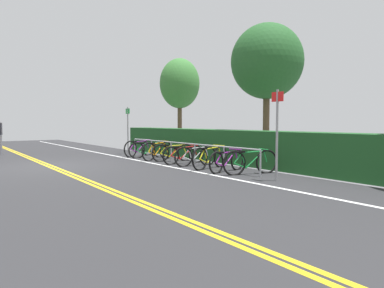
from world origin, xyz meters
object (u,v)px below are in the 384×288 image
(bicycle_3, at_px, (173,153))
(tree_mid, at_px, (267,62))
(bicycle_0, at_px, (140,148))
(bicycle_8, at_px, (251,162))
(bike_rack, at_px, (182,147))
(bicycle_5, at_px, (196,156))
(bicycle_7, at_px, (227,161))
(bicycle_1, at_px, (149,150))
(bicycle_4, at_px, (184,155))
(bicycle_2, at_px, (157,151))
(sign_post_near, at_px, (128,126))
(sign_post_far, at_px, (277,126))
(tree_near_left, at_px, (180,84))
(bicycle_6, at_px, (211,157))

(bicycle_3, xyz_separation_m, tree_mid, (1.62, 3.32, 3.51))
(bicycle_0, height_order, bicycle_8, bicycle_0)
(bike_rack, xyz_separation_m, bicycle_5, (0.81, 0.01, -0.24))
(bicycle_7, bearing_deg, bike_rack, 178.33)
(bike_rack, bearing_deg, tree_mid, 76.98)
(bicycle_0, xyz_separation_m, bicycle_5, (4.16, 0.02, -0.02))
(bicycle_0, relative_size, bicycle_1, 1.06)
(bicycle_0, height_order, bicycle_4, bicycle_0)
(bicycle_0, bearing_deg, bicycle_8, 1.20)
(bike_rack, relative_size, bicycle_4, 4.38)
(bicycle_2, distance_m, bicycle_7, 4.13)
(bicycle_0, bearing_deg, bicycle_7, -0.61)
(bicycle_7, distance_m, bicycle_8, 0.81)
(bicycle_8, xyz_separation_m, sign_post_near, (-7.82, -0.14, 0.96))
(bicycle_0, bearing_deg, sign_post_far, -1.02)
(bike_rack, relative_size, bicycle_3, 4.76)
(bike_rack, distance_m, tree_near_left, 7.28)
(sign_post_far, bearing_deg, bicycle_0, 178.98)
(bicycle_1, distance_m, bicycle_6, 4.16)
(bicycle_0, relative_size, bicycle_2, 1.04)
(sign_post_near, height_order, tree_near_left, tree_near_left)
(bicycle_3, bearing_deg, bicycle_4, -6.72)
(sign_post_far, relative_size, tree_mid, 0.43)
(sign_post_near, relative_size, tree_near_left, 0.44)
(bicycle_0, height_order, bicycle_3, bicycle_0)
(sign_post_near, bearing_deg, bicycle_5, 0.14)
(sign_post_near, bearing_deg, tree_near_left, 106.86)
(bicycle_0, xyz_separation_m, bicycle_3, (2.52, 0.14, -0.03))
(bicycle_7, distance_m, tree_mid, 5.26)
(bicycle_0, xyz_separation_m, bicycle_8, (6.65, 0.14, -0.00))
(bicycle_7, relative_size, sign_post_far, 0.74)
(tree_mid, bearing_deg, bicycle_7, -63.88)
(bicycle_5, bearing_deg, bicycle_8, 2.80)
(bicycle_2, bearing_deg, bicycle_5, 2.73)
(bicycle_8, distance_m, sign_post_near, 7.88)
(bicycle_5, xyz_separation_m, bicycle_7, (1.71, -0.08, -0.01))
(bike_rack, distance_m, bicycle_3, 0.87)
(bicycle_1, distance_m, tree_mid, 5.92)
(sign_post_near, bearing_deg, bicycle_4, 0.36)
(bicycle_8, distance_m, tree_mid, 5.42)
(bicycle_0, distance_m, bicycle_1, 0.85)
(sign_post_near, bearing_deg, bicycle_8, 0.99)
(bicycle_1, relative_size, bicycle_2, 0.99)
(bicycle_7, xyz_separation_m, bicycle_8, (0.79, 0.20, 0.03))
(bicycle_4, bearing_deg, bicycle_5, -1.16)
(bicycle_1, xyz_separation_m, bicycle_3, (1.67, 0.15, -0.00))
(bicycle_0, distance_m, tree_mid, 6.42)
(bicycle_4, height_order, tree_near_left, tree_near_left)
(bike_rack, bearing_deg, bicycle_3, 171.38)
(bicycle_4, distance_m, bicycle_5, 0.75)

